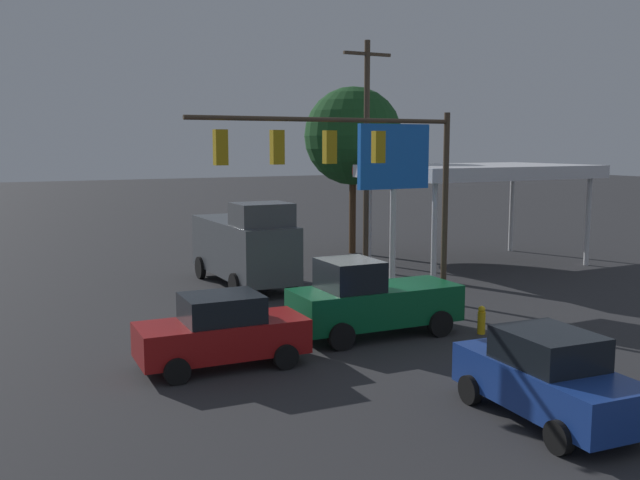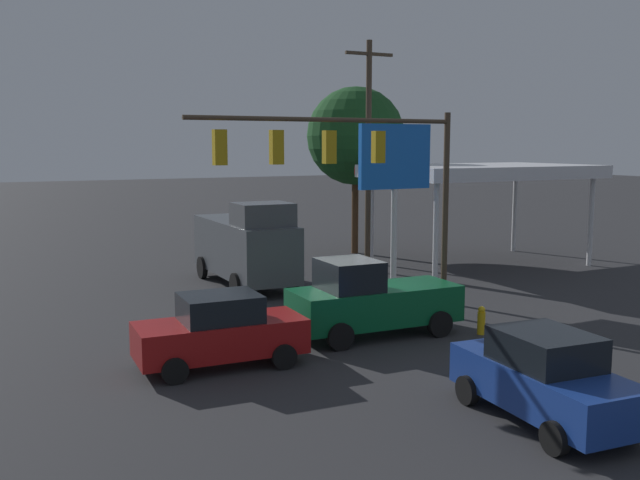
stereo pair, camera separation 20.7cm
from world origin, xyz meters
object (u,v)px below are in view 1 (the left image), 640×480
object	(u,v)px
sedan_waiting	(222,331)
delivery_truck	(245,245)
sedan_far	(547,377)
fire_hydrant	(481,320)
traffic_signal_assembly	(350,163)
price_sign	(394,166)
utility_pole	(366,151)
street_tree	(353,136)
pickup_parked	(371,300)

from	to	relation	value
sedan_waiting	delivery_truck	bearing A→B (deg)	-111.97
sedan_far	fire_hydrant	xyz separation A→B (m)	(-3.36, -6.06, -0.51)
fire_hydrant	delivery_truck	bearing A→B (deg)	-70.33
traffic_signal_assembly	price_sign	distance (m)	5.53
utility_pole	price_sign	xyz separation A→B (m)	(1.80, 4.99, -0.49)
price_sign	street_tree	xyz separation A→B (m)	(-3.90, -9.84, 1.22)
sedan_far	sedan_waiting	bearing A→B (deg)	-139.77
utility_pole	street_tree	world-z (taller)	utility_pole
traffic_signal_assembly	sedan_waiting	xyz separation A→B (m)	(4.93, 1.86, -4.28)
street_tree	fire_hydrant	distance (m)	17.71
utility_pole	delivery_truck	world-z (taller)	utility_pole
utility_pole	sedan_waiting	xyz separation A→B (m)	(10.79, 10.60, -4.54)
sedan_far	sedan_waiting	world-z (taller)	same
utility_pole	price_sign	bearing A→B (deg)	70.16
utility_pole	sedan_far	bearing A→B (deg)	70.98
sedan_far	sedan_waiting	distance (m)	8.24
delivery_truck	street_tree	world-z (taller)	street_tree
pickup_parked	sedan_waiting	bearing A→B (deg)	10.98
utility_pole	fire_hydrant	xyz separation A→B (m)	(2.59, 11.21, -5.05)
utility_pole	street_tree	bearing A→B (deg)	-113.41
utility_pole	delivery_truck	distance (m)	7.40
utility_pole	fire_hydrant	distance (m)	12.57
utility_pole	price_sign	world-z (taller)	utility_pole
traffic_signal_assembly	pickup_parked	world-z (taller)	traffic_signal_assembly
traffic_signal_assembly	pickup_parked	size ratio (longest dim) A/B	1.71
price_sign	sedan_waiting	bearing A→B (deg)	31.99
sedan_far	pickup_parked	size ratio (longest dim) A/B	0.86
sedan_far	fire_hydrant	world-z (taller)	sedan_far
delivery_truck	fire_hydrant	xyz separation A→B (m)	(-3.71, 10.37, -1.26)
fire_hydrant	traffic_signal_assembly	bearing A→B (deg)	-37.12
pickup_parked	sedan_far	bearing A→B (deg)	90.26
pickup_parked	price_sign	bearing A→B (deg)	-127.22
utility_pole	price_sign	distance (m)	5.33
sedan_far	street_tree	xyz separation A→B (m)	(-8.05, -22.12, 5.26)
street_tree	price_sign	bearing A→B (deg)	68.38
sedan_far	delivery_truck	bearing A→B (deg)	-174.51
traffic_signal_assembly	sedan_far	world-z (taller)	traffic_signal_assembly
traffic_signal_assembly	delivery_truck	size ratio (longest dim) A/B	1.32
sedan_far	pickup_parked	distance (m)	7.47
sedan_waiting	traffic_signal_assembly	bearing A→B (deg)	-156.56
delivery_truck	sedan_waiting	xyz separation A→B (m)	(4.49, 9.76, -0.74)
traffic_signal_assembly	pickup_parked	xyz separation A→B (m)	(-0.13, 1.06, -4.12)
price_sign	delivery_truck	distance (m)	6.95
fire_hydrant	utility_pole	bearing A→B (deg)	-103.02
sedan_waiting	sedan_far	bearing A→B (deg)	128.68
price_sign	fire_hydrant	bearing A→B (deg)	82.74
price_sign	pickup_parked	world-z (taller)	price_sign
traffic_signal_assembly	pickup_parked	distance (m)	4.25
pickup_parked	sedan_waiting	xyz separation A→B (m)	(5.06, 0.80, -0.16)
delivery_truck	pickup_parked	distance (m)	8.99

